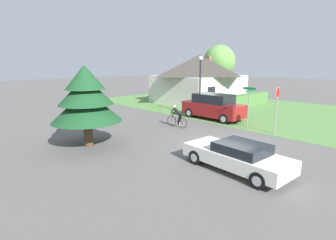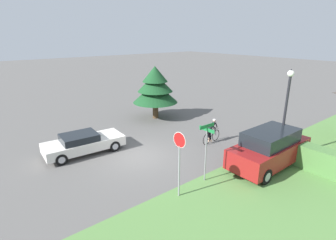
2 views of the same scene
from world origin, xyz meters
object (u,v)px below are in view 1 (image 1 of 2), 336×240
Objects in this scene: sedan_left_lane at (237,156)px; stop_sign at (277,102)px; street_name_sign at (249,101)px; deciduous_tree_right at (219,62)px; street_lamp at (200,78)px; cottage_house at (199,78)px; conifer_tall_near at (86,98)px; cyclist at (177,117)px; parked_suv_right at (213,107)px.

sedan_left_lane is 1.56× the size of stop_sign.
deciduous_tree_right is at bearing 41.95° from street_name_sign.
street_lamp is (7.55, 8.27, 2.56)m from sedan_left_lane.
cottage_house is 2.22× the size of conifer_tall_near.
conifer_tall_near is at bearing -36.26° from stop_sign.
deciduous_tree_right is at bearing 29.66° from street_lamp.
stop_sign reaches higher than sedan_left_lane.
cyclist is at bearing 128.67° from street_name_sign.
deciduous_tree_right is at bearing -49.05° from sedan_left_lane.
street_name_sign is 0.66× the size of conifer_tall_near.
cyclist is 0.26× the size of deciduous_tree_right.
deciduous_tree_right is at bearing 13.74° from cottage_house.
sedan_left_lane is at bearing -135.19° from cottage_house.
street_lamp is (0.79, 6.76, 1.13)m from stop_sign.
street_lamp is (-0.09, 1.31, 2.18)m from parked_suv_right.
deciduous_tree_right is (13.22, 13.84, 2.49)m from stop_sign.
cyclist is 0.35× the size of parked_suv_right.
street_lamp is 14.36m from deciduous_tree_right.
parked_suv_right is 0.99× the size of street_lamp.
cyclist is at bearing -65.38° from stop_sign.
street_lamp reaches higher than sedan_left_lane.
street_lamp is at bearing 78.83° from street_name_sign.
stop_sign is 1.04× the size of street_name_sign.
sedan_left_lane is 1.63× the size of street_name_sign.
deciduous_tree_right reaches higher than cottage_house.
cyclist is at bearing 89.31° from parked_suv_right.
deciduous_tree_right is at bearing -56.01° from parked_suv_right.
street_name_sign is (2.96, -3.70, 1.21)m from cyclist.
stop_sign is at bearing -156.06° from cyclist.
sedan_left_lane is 0.92× the size of street_lamp.
parked_suv_right is at bearing -145.80° from deciduous_tree_right.
stop_sign is (3.15, -5.49, 1.31)m from cyclist.
conifer_tall_near is 24.29m from deciduous_tree_right.
conifer_tall_near reaches higher than parked_suv_right.
street_name_sign is (-7.71, -10.70, -0.81)m from cottage_house.
sedan_left_lane is 7.87m from cyclist.
sedan_left_lane is 25.49m from deciduous_tree_right.
sedan_left_lane is at bearing 132.12° from parked_suv_right.
street_name_sign is 18.21m from deciduous_tree_right.
conifer_tall_near is (-6.47, 0.30, 1.87)m from cyclist.
deciduous_tree_right is (12.34, 8.38, 3.54)m from parked_suv_right.
parked_suv_right is 3.94m from street_name_sign.
sedan_left_lane is at bearing -142.47° from deciduous_tree_right.
cottage_house is 14.59m from stop_sign.
deciduous_tree_right reaches higher than sedan_left_lane.
parked_suv_right reaches higher than cyclist.
street_name_sign reaches higher than parked_suv_right.
cyclist is 0.40× the size of conifer_tall_near.
cottage_house is 6.12m from deciduous_tree_right.
deciduous_tree_right reaches higher than parked_suv_right.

